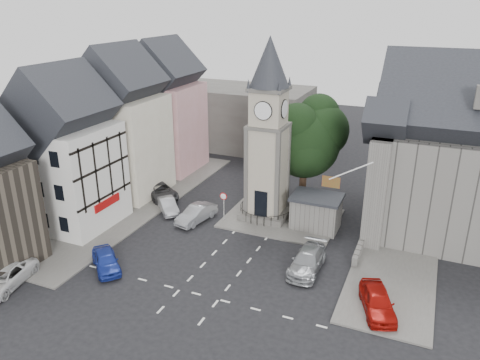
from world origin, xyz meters
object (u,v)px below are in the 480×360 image
at_px(clock_tower, 268,132).
at_px(stone_shelter, 316,212).
at_px(car_east_red, 377,301).
at_px(car_west_blue, 106,261).
at_px(pedestrian, 371,235).

height_order(clock_tower, stone_shelter, clock_tower).
bearing_deg(car_east_red, clock_tower, 117.53).
bearing_deg(car_west_blue, stone_shelter, -2.78).
relative_size(clock_tower, car_east_red, 3.55).
bearing_deg(stone_shelter, clock_tower, 174.16).
distance_m(clock_tower, stone_shelter, 8.15).
xyz_separation_m(car_east_red, pedestrian, (-1.78, 9.16, 0.00)).
relative_size(clock_tower, car_west_blue, 3.88).
distance_m(clock_tower, car_west_blue, 17.16).
relative_size(car_west_blue, pedestrian, 2.68).
distance_m(clock_tower, car_east_red, 17.28).
bearing_deg(car_east_red, pedestrian, 81.19).
distance_m(stone_shelter, pedestrian, 5.07).
relative_size(stone_shelter, car_east_red, 0.94).
bearing_deg(clock_tower, pedestrian, -8.45).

